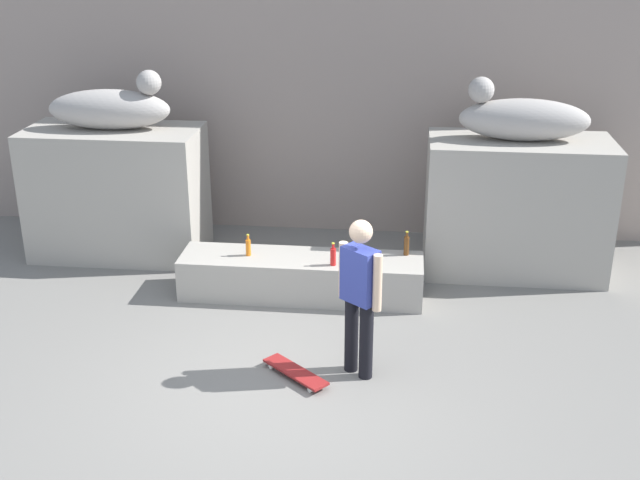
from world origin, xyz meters
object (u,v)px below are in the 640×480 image
at_px(statue_reclining_right, 521,118).
at_px(skateboard, 295,372).
at_px(statue_reclining_left, 112,108).
at_px(bottle_orange, 248,247).
at_px(skater, 360,292).
at_px(bottle_red, 333,256).
at_px(bottle_brown, 406,245).

distance_m(statue_reclining_right, skateboard, 4.33).
bearing_deg(statue_reclining_left, skateboard, -49.84).
distance_m(statue_reclining_left, bottle_orange, 2.66).
height_order(skater, bottle_orange, skater).
height_order(skateboard, bottle_orange, bottle_orange).
distance_m(skateboard, bottle_red, 1.81).
xyz_separation_m(statue_reclining_right, skater, (-1.80, -2.83, -1.12)).
bearing_deg(bottle_red, skateboard, -97.31).
relative_size(bottle_orange, bottle_red, 0.97).
height_order(skater, skateboard, skater).
xyz_separation_m(statue_reclining_right, bottle_brown, (-1.35, -0.88, -1.40)).
xyz_separation_m(skateboard, bottle_orange, (-0.83, 1.89, 0.56)).
xyz_separation_m(statue_reclining_left, skater, (3.42, -2.84, -1.12)).
bearing_deg(skater, statue_reclining_right, 96.24).
relative_size(skateboard, bottle_red, 2.59).
bearing_deg(bottle_orange, bottle_red, -9.75).
relative_size(bottle_orange, bottle_brown, 0.90).
height_order(statue_reclining_left, statue_reclining_right, same).
relative_size(skater, bottle_brown, 5.44).
bearing_deg(skateboard, skater, 55.12).
height_order(statue_reclining_left, skater, statue_reclining_left).
bearing_deg(bottle_red, skater, -75.32).
xyz_separation_m(bottle_orange, bottle_red, (1.05, -0.18, 0.00)).
xyz_separation_m(statue_reclining_left, skateboard, (2.80, -2.99, -1.98)).
bearing_deg(skater, statue_reclining_left, 179.03).
distance_m(skater, bottle_orange, 2.28).
height_order(skateboard, bottle_red, bottle_red).
bearing_deg(statue_reclining_right, statue_reclining_left, 0.87).
relative_size(skater, bottle_red, 5.89).
distance_m(skater, bottle_brown, 2.03).
relative_size(statue_reclining_left, skater, 0.97).
height_order(statue_reclining_right, bottle_red, statue_reclining_right).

